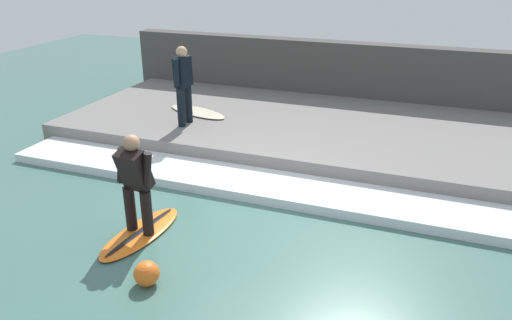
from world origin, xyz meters
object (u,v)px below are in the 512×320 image
at_px(surfboard_riding, 141,233).
at_px(surfer_waiting_near, 183,81).
at_px(marker_buoy, 147,274).
at_px(surfboard_waiting_near, 197,112).
at_px(surfer_riding, 135,180).

relative_size(surfboard_riding, surfer_waiting_near, 1.03).
distance_m(surfer_waiting_near, marker_buoy, 5.14).
xyz_separation_m(surfboard_riding, surfboard_waiting_near, (4.44, 1.30, 0.39)).
distance_m(surfboard_riding, marker_buoy, 1.22).
height_order(surfboard_riding, surfboard_waiting_near, surfboard_waiting_near).
bearing_deg(marker_buoy, surfboard_waiting_near, 20.41).
relative_size(surfer_riding, surfer_waiting_near, 0.90).
distance_m(surfer_riding, marker_buoy, 1.42).
height_order(surfboard_waiting_near, marker_buoy, surfboard_waiting_near).
xyz_separation_m(surfer_riding, surfer_waiting_near, (3.66, 1.18, 0.43)).
xyz_separation_m(surfboard_riding, marker_buoy, (-0.98, -0.72, 0.13)).
height_order(surfboard_riding, surfer_riding, surfer_riding).
distance_m(surfboard_waiting_near, marker_buoy, 5.79).
relative_size(surfer_riding, surfboard_waiting_near, 0.87).
xyz_separation_m(surfboard_riding, surfer_riding, (0.00, 0.00, 0.86)).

